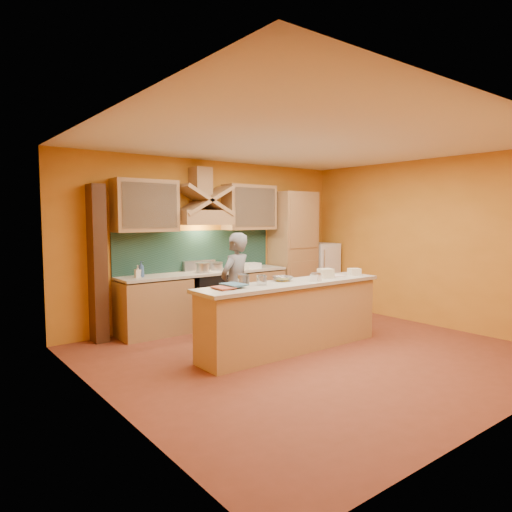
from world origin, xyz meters
TOP-DOWN VIEW (x-y plane):
  - floor at (0.00, 0.00)m, footprint 5.50×5.00m
  - ceiling at (0.00, 0.00)m, footprint 5.50×5.00m
  - wall_back at (0.00, 2.50)m, footprint 5.50×0.02m
  - wall_left at (-2.75, 0.00)m, footprint 0.02×5.00m
  - wall_right at (2.75, 0.00)m, footprint 0.02×5.00m
  - base_cabinet_left at (-1.25, 2.20)m, footprint 1.10×0.60m
  - base_cabinet_right at (0.65, 2.20)m, footprint 1.10×0.60m
  - counter_top at (-0.30, 2.20)m, footprint 3.00×0.62m
  - stove at (-0.30, 2.20)m, footprint 0.60×0.58m
  - backsplash at (-0.30, 2.48)m, footprint 3.00×0.03m
  - range_hood at (-0.30, 2.25)m, footprint 0.92×0.50m
  - hood_chimney at (-0.30, 2.35)m, footprint 0.30×0.30m
  - upper_cabinet_left at (-1.30, 2.33)m, footprint 1.00×0.35m
  - upper_cabinet_right at (0.70, 2.33)m, footprint 1.00×0.35m
  - pantry_column at (1.65, 2.20)m, footprint 0.80×0.60m
  - fridge at (2.40, 2.20)m, footprint 0.58×0.60m
  - trim_column_left at (-2.05, 2.35)m, footprint 0.20×0.30m
  - island_body at (-0.10, 0.30)m, footprint 2.80×0.55m
  - island_top at (-0.10, 0.30)m, footprint 2.90×0.62m
  - person at (-0.39, 1.22)m, footprint 0.67×0.55m
  - pot_large at (-0.40, 2.14)m, footprint 0.25×0.25m
  - pot_small at (-0.08, 2.22)m, footprint 0.23×0.23m
  - soap_bottle_a at (-1.51, 2.19)m, footprint 0.09×0.09m
  - soap_bottle_b at (-1.46, 2.18)m, footprint 0.13×0.13m
  - bowl_back at (0.63, 2.23)m, footprint 0.34×0.34m
  - dish_rack at (0.61, 2.12)m, footprint 0.27×0.21m
  - book_lower at (-1.29, 0.36)m, footprint 0.22×0.29m
  - book_upper at (-1.12, 0.38)m, footprint 0.24×0.33m
  - jar_large at (-0.80, 0.47)m, footprint 0.19×0.19m
  - jar_small at (-0.60, 0.33)m, footprint 0.15×0.15m
  - kitchen_scale at (0.21, 0.15)m, footprint 0.14×0.14m
  - mixing_bowl at (-0.14, 0.44)m, footprint 0.29×0.29m
  - cloth at (0.82, 0.33)m, footprint 0.25×0.21m
  - grocery_bag_a at (0.57, 0.31)m, footprint 0.24×0.21m
  - grocery_bag_b at (1.13, 0.24)m, footprint 0.21×0.19m

SIDE VIEW (x-z plane):
  - floor at x=0.00m, z-range -0.01..0.01m
  - base_cabinet_left at x=-1.25m, z-range 0.00..0.86m
  - base_cabinet_right at x=0.65m, z-range 0.00..0.86m
  - island_body at x=-0.10m, z-range 0.00..0.88m
  - stove at x=-0.30m, z-range 0.00..0.90m
  - fridge at x=2.40m, z-range 0.00..1.30m
  - person at x=-0.39m, z-range 0.00..1.60m
  - counter_top at x=-0.30m, z-range 0.88..0.92m
  - island_top at x=-0.10m, z-range 0.90..0.95m
  - cloth at x=0.82m, z-range 0.94..0.96m
  - book_lower at x=-1.29m, z-range 0.94..0.97m
  - bowl_back at x=0.63m, z-range 0.92..1.00m
  - pot_small at x=-0.08m, z-range 0.90..1.03m
  - dish_rack at x=0.61m, z-range 0.92..1.01m
  - mixing_bowl at x=-0.14m, z-range 0.94..1.01m
  - book_upper at x=-1.12m, z-range 0.97..0.99m
  - pot_large at x=-0.40m, z-range 0.90..1.07m
  - kitchen_scale at x=0.21m, z-range 0.95..1.04m
  - grocery_bag_b at x=1.13m, z-range 0.94..1.05m
  - jar_small at x=-0.60m, z-range 0.95..1.08m
  - grocery_bag_a at x=0.57m, z-range 0.94..1.08m
  - soap_bottle_a at x=-1.51m, z-range 0.92..1.10m
  - jar_large at x=-0.80m, z-range 0.94..1.09m
  - soap_bottle_b at x=-1.46m, z-range 0.92..1.16m
  - pantry_column at x=1.65m, z-range 0.00..2.30m
  - trim_column_left at x=-2.05m, z-range 0.00..2.30m
  - backsplash at x=-0.30m, z-range 0.90..1.60m
  - wall_back at x=0.00m, z-range 0.00..2.80m
  - wall_left at x=-2.75m, z-range 0.00..2.80m
  - wall_right at x=2.75m, z-range 0.00..2.80m
  - range_hood at x=-0.30m, z-range 1.70..1.94m
  - upper_cabinet_left at x=-1.30m, z-range 1.60..2.40m
  - upper_cabinet_right at x=0.70m, z-range 1.60..2.40m
  - hood_chimney at x=-0.30m, z-range 2.15..2.65m
  - ceiling at x=0.00m, z-range 2.79..2.80m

